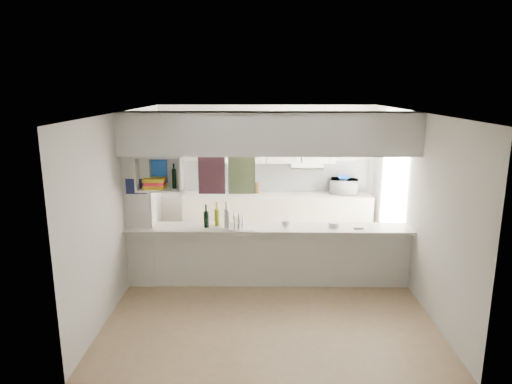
{
  "coord_description": "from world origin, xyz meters",
  "views": [
    {
      "loc": [
        -0.11,
        -6.44,
        2.95
      ],
      "look_at": [
        -0.19,
        0.5,
        1.33
      ],
      "focal_mm": 32.0,
      "sensor_mm": 36.0,
      "label": 1
    }
  ],
  "objects_px": {
    "bowl": "(344,178)",
    "dish_rack": "(242,222)",
    "wine_bottles": "(217,218)",
    "microwave": "(344,187)"
  },
  "relations": [
    {
      "from": "microwave",
      "to": "wine_bottles",
      "type": "xyz_separation_m",
      "value": [
        -2.25,
        -2.14,
        -0.01
      ]
    },
    {
      "from": "wine_bottles",
      "to": "bowl",
      "type": "bearing_deg",
      "value": 43.44
    },
    {
      "from": "bowl",
      "to": "dish_rack",
      "type": "distance_m",
      "value": 2.85
    },
    {
      "from": "dish_rack",
      "to": "wine_bottles",
      "type": "distance_m",
      "value": 0.37
    },
    {
      "from": "microwave",
      "to": "bowl",
      "type": "distance_m",
      "value": 0.18
    },
    {
      "from": "bowl",
      "to": "dish_rack",
      "type": "xyz_separation_m",
      "value": [
        -1.86,
        -2.14,
        -0.23
      ]
    },
    {
      "from": "bowl",
      "to": "microwave",
      "type": "bearing_deg",
      "value": 51.51
    },
    {
      "from": "microwave",
      "to": "wine_bottles",
      "type": "bearing_deg",
      "value": 56.2
    },
    {
      "from": "microwave",
      "to": "wine_bottles",
      "type": "height_order",
      "value": "wine_bottles"
    },
    {
      "from": "microwave",
      "to": "dish_rack",
      "type": "distance_m",
      "value": 2.88
    }
  ]
}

